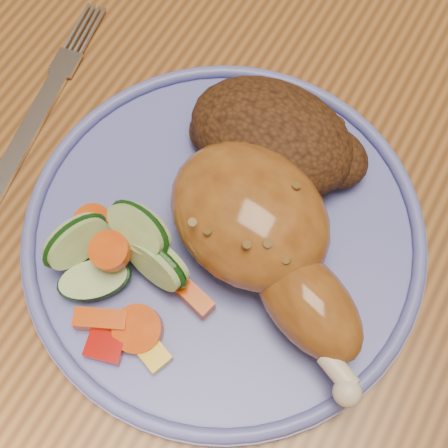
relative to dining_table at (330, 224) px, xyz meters
The scene contains 8 objects.
ground 0.67m from the dining_table, ahead, with size 4.00×4.00×0.00m, color brown.
dining_table is the anchor object (origin of this frame).
plate 0.14m from the dining_table, 123.84° to the right, with size 0.29×0.29×0.01m, color #585DB1.
plate_rim 0.15m from the dining_table, 123.84° to the right, with size 0.29×0.29×0.01m, color #585DB1.
chicken_leg 0.16m from the dining_table, 108.12° to the right, with size 0.19×0.15×0.06m.
rice_pilaf 0.13m from the dining_table, 167.68° to the right, with size 0.14×0.09×0.05m.
vegetable_pile 0.22m from the dining_table, 126.22° to the right, with size 0.13×0.11×0.06m.
fork 0.27m from the dining_table, 166.13° to the right, with size 0.05×0.18×0.00m.
Camera 1 is at (0.03, -0.24, 1.18)m, focal length 50.00 mm.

